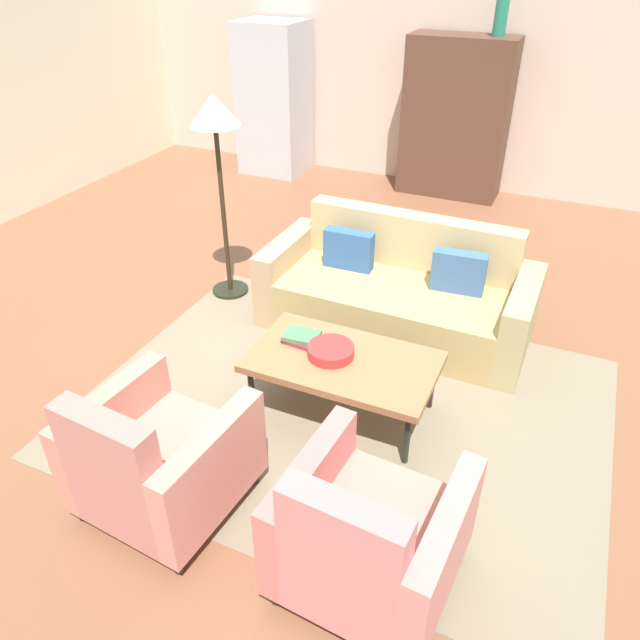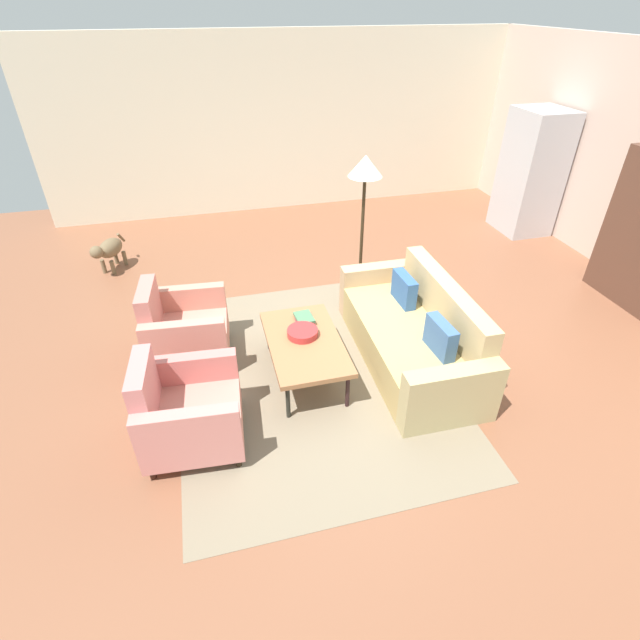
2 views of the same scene
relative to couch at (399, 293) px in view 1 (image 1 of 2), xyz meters
name	(u,v)px [view 1 (image 1 of 2)]	position (x,y,z in m)	size (l,w,h in m)	color
ground_plane	(331,340)	(-0.40, -0.44, -0.29)	(10.37, 10.37, 0.00)	brown
wall_back	(464,68)	(-0.40, 3.49, 1.11)	(8.64, 0.12, 2.80)	beige
area_rug	(345,405)	(0.00, -1.14, -0.28)	(3.40, 2.60, 0.01)	#7C6E58
couch	(399,293)	(0.00, 0.00, 0.00)	(2.12, 0.94, 0.86)	tan
coffee_table	(343,363)	(0.00, -1.19, 0.11)	(1.20, 0.70, 0.44)	black
armchair_left	(156,464)	(-0.61, -2.35, 0.06)	(0.86, 0.86, 0.88)	#302120
armchair_right	(366,542)	(0.59, -2.35, 0.06)	(0.86, 0.86, 0.88)	#311C1E
fruit_bowl	(331,351)	(-0.09, -1.19, 0.18)	(0.30, 0.30, 0.07)	#B72D2E
book_stack	(302,337)	(-0.33, -1.11, 0.18)	(0.24, 0.20, 0.06)	maroon
cabinet	(456,119)	(-0.36, 3.14, 0.61)	(1.20, 0.51, 1.80)	#533427
vase_tall	(501,18)	(-0.01, 3.14, 1.69)	(0.14, 0.14, 0.35)	#22765C
refrigerator	(274,99)	(-2.70, 3.04, 0.64)	(0.80, 0.73, 1.85)	#B7BABF
floor_lamp	(216,130)	(-1.54, -0.10, 1.16)	(0.40, 0.40, 1.72)	black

